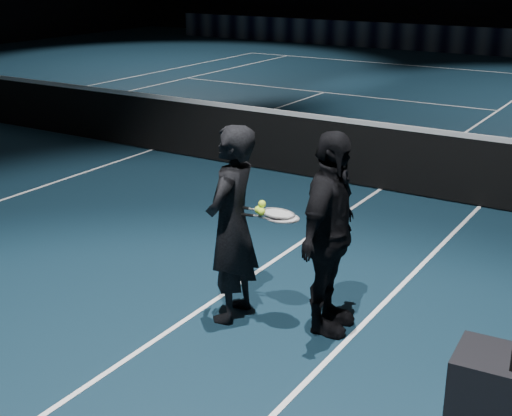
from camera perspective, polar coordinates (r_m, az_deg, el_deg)
The scene contains 10 objects.
floor at distance 12.16m, azimuth -8.30°, elevation 4.62°, with size 36.00×36.00×0.00m, color #0D2332.
court_lines at distance 12.15m, azimuth -8.30°, elevation 4.63°, with size 10.98×23.78×0.01m, color white, non-canonical shape.
net_mesh at distance 12.05m, azimuth -8.40°, elevation 6.69°, with size 12.80×0.02×0.86m, color black.
net_tape at distance 11.96m, azimuth -8.51°, elevation 8.86°, with size 12.80×0.03×0.07m, color white.
sponsor_backdrop at distance 25.75m, azimuth 14.88°, elevation 12.93°, with size 22.00×0.15×0.90m, color black.
player_a at distance 6.15m, azimuth -1.95°, elevation -1.34°, with size 0.64×0.42×1.76m, color black.
player_b at distance 5.97m, azimuth 5.88°, elevation -2.08°, with size 1.03×0.43×1.76m, color black.
racket_lower at distance 6.00m, azimuth 2.15°, elevation -0.82°, with size 0.68×0.22×0.03m, color black, non-canonical shape.
racket_upper at distance 6.04m, azimuth 1.77°, elevation -0.43°, with size 0.68×0.22×0.03m, color black, non-canonical shape.
tennis_balls at distance 6.03m, azimuth 0.36°, elevation -0.06°, with size 0.12×0.10×0.12m, color #D2EF32, non-canonical shape.
Camera 1 is at (7.64, -8.95, 3.05)m, focal length 50.00 mm.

